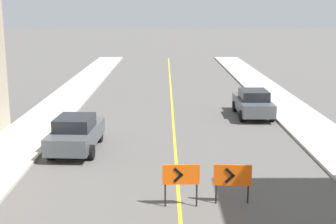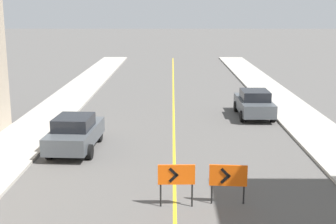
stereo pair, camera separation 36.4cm
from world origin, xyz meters
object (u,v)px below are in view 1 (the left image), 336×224
Objects in this scene: arrow_barricade_primary at (181,176)px; parked_car_curb_mid at (253,103)px; parked_car_curb_near at (76,133)px; arrow_barricade_secondary at (232,176)px.

arrow_barricade_primary is 13.54m from parked_car_curb_mid.
parked_car_curb_near is at bearing 125.00° from arrow_barricade_primary.
arrow_barricade_primary is 0.32× the size of parked_car_curb_near.
arrow_barricade_secondary is 0.30× the size of parked_car_curb_near.
parked_car_curb_mid is (9.09, 6.66, 0.00)m from parked_car_curb_near.
parked_car_curb_near is (-6.13, 5.82, -0.12)m from arrow_barricade_secondary.
parked_car_curb_near is at bearing -143.97° from parked_car_curb_mid.
parked_car_curb_mid is (2.97, 12.48, -0.12)m from arrow_barricade_secondary.
arrow_barricade_primary is 1.69m from arrow_barricade_secondary.
parked_car_curb_near and parked_car_curb_mid have the same top height.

